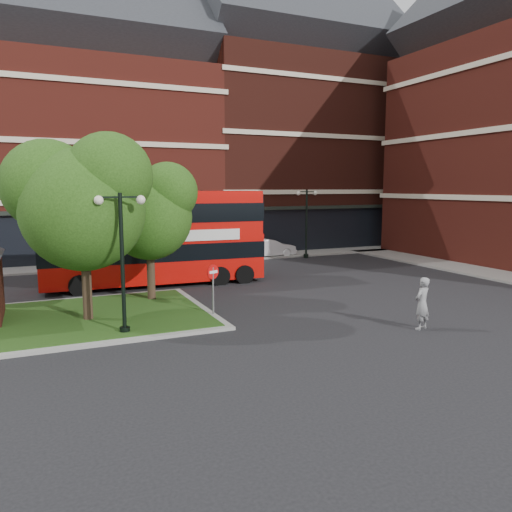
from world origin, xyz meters
name	(u,v)px	position (x,y,z in m)	size (l,w,h in m)	color
ground	(268,320)	(0.00, 0.00, 0.00)	(120.00, 120.00, 0.00)	black
pavement_far	(166,262)	(0.00, 16.50, 0.06)	(44.00, 3.00, 0.12)	slate
terrace_far_left	(33,162)	(-8.00, 24.00, 7.00)	(26.00, 12.00, 14.00)	maroon
terrace_far_right	(294,156)	(14.00, 24.00, 8.00)	(18.00, 12.00, 16.00)	#471911
traffic_island	(46,322)	(-8.00, 3.00, 0.07)	(12.60, 7.60, 0.15)	gray
tree_island_west	(80,198)	(-6.60, 2.58, 4.79)	(5.40, 4.71, 7.21)	#2D2116
tree_island_east	(147,208)	(-3.58, 5.06, 4.24)	(4.46, 3.90, 6.29)	#2D2116
lamp_island	(122,256)	(-5.50, 0.20, 2.83)	(1.72, 0.36, 5.00)	black
lamp_far_left	(202,223)	(2.00, 14.50, 2.83)	(1.72, 0.36, 5.00)	black
lamp_far_right	(306,220)	(10.00, 14.50, 2.83)	(1.72, 0.36, 5.00)	black
bus	(154,231)	(-2.42, 8.89, 2.87)	(11.55, 3.17, 4.37)	#C00C07
woman	(422,303)	(4.59, -3.46, 0.97)	(0.71, 0.46, 1.94)	gray
car_silver	(159,258)	(-0.92, 14.50, 0.63)	(1.49, 3.71, 1.26)	#B1B3B8
car_white	(268,248)	(7.62, 16.00, 0.69)	(1.45, 4.17, 1.37)	white
no_entry_sign	(213,280)	(-1.80, 1.36, 1.51)	(0.56, 0.28, 2.12)	slate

